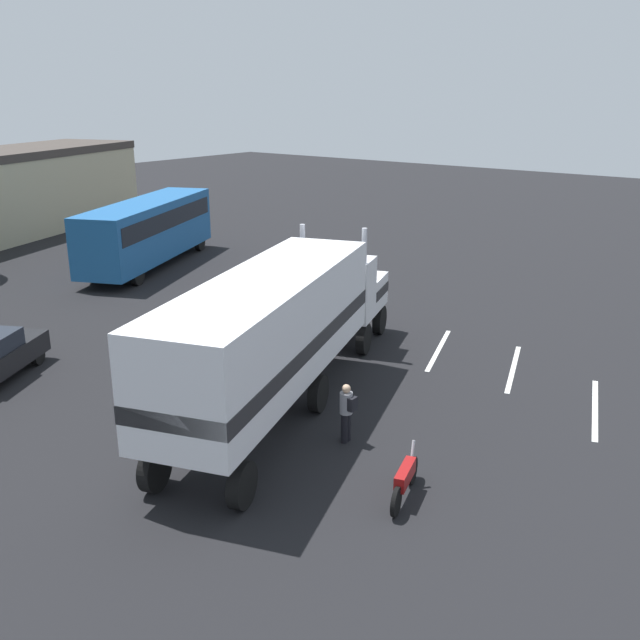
% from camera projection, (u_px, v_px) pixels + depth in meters
% --- Properties ---
extents(ground_plane, '(120.00, 120.00, 0.00)m').
position_uv_depth(ground_plane, '(340.00, 339.00, 26.51)').
color(ground_plane, black).
extents(lane_stripe_near, '(4.23, 1.53, 0.01)m').
position_uv_depth(lane_stripe_near, '(439.00, 350.00, 25.37)').
color(lane_stripe_near, silver).
rests_on(lane_stripe_near, ground_plane).
extents(lane_stripe_mid, '(4.24, 1.51, 0.01)m').
position_uv_depth(lane_stripe_mid, '(513.00, 368.00, 23.68)').
color(lane_stripe_mid, silver).
rests_on(lane_stripe_mid, ground_plane).
extents(lane_stripe_far, '(4.26, 1.43, 0.01)m').
position_uv_depth(lane_stripe_far, '(595.00, 409.00, 20.68)').
color(lane_stripe_far, silver).
rests_on(lane_stripe_far, ground_plane).
extents(semi_truck, '(14.19, 6.98, 4.50)m').
position_uv_depth(semi_truck, '(283.00, 323.00, 20.22)').
color(semi_truck, white).
rests_on(semi_truck, ground_plane).
extents(person_bystander, '(0.34, 0.45, 1.63)m').
position_uv_depth(person_bystander, '(347.00, 411.00, 18.48)').
color(person_bystander, black).
rests_on(person_bystander, ground_plane).
extents(parked_bus, '(11.07, 6.88, 3.40)m').
position_uv_depth(parked_bus, '(148.00, 227.00, 36.82)').
color(parked_bus, '#1E5999').
rests_on(parked_bus, ground_plane).
extents(motorcycle, '(2.05, 0.69, 1.12)m').
position_uv_depth(motorcycle, '(405.00, 479.00, 16.02)').
color(motorcycle, black).
rests_on(motorcycle, ground_plane).
extents(building_backdrop, '(20.46, 12.05, 5.30)m').
position_uv_depth(building_backdrop, '(11.00, 189.00, 45.27)').
color(building_backdrop, '#B7AD8C').
rests_on(building_backdrop, ground_plane).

